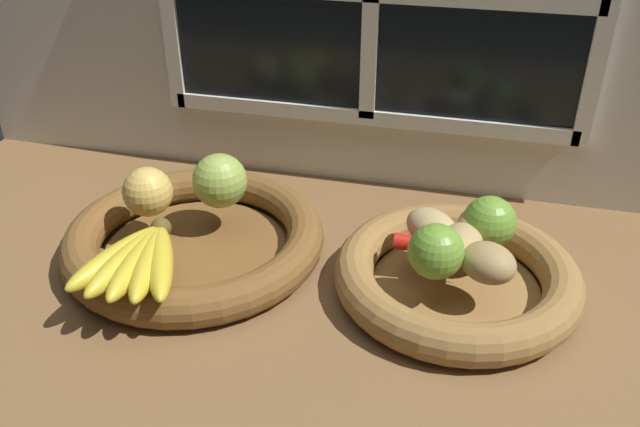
# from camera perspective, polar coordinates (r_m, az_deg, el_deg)

# --- Properties ---
(ground_plane) EXTENTS (1.40, 0.90, 0.03)m
(ground_plane) POSITION_cam_1_polar(r_m,az_deg,el_deg) (0.88, 0.45, -6.58)
(ground_plane) COLOR brown
(back_wall) EXTENTS (1.40, 0.05, 0.55)m
(back_wall) POSITION_cam_1_polar(r_m,az_deg,el_deg) (1.02, 4.66, 17.07)
(back_wall) COLOR silver
(back_wall) RESTS_ON ground_plane
(fruit_bowl_left) EXTENTS (0.36, 0.36, 0.05)m
(fruit_bowl_left) POSITION_cam_1_polar(r_m,az_deg,el_deg) (0.93, -10.80, -2.17)
(fruit_bowl_left) COLOR brown
(fruit_bowl_left) RESTS_ON ground_plane
(fruit_bowl_right) EXTENTS (0.31, 0.31, 0.05)m
(fruit_bowl_right) POSITION_cam_1_polar(r_m,az_deg,el_deg) (0.86, 11.74, -5.34)
(fruit_bowl_right) COLOR olive
(fruit_bowl_right) RESTS_ON ground_plane
(apple_green_back) EXTENTS (0.08, 0.08, 0.08)m
(apple_green_back) POSITION_cam_1_polar(r_m,az_deg,el_deg) (0.93, -8.69, 2.83)
(apple_green_back) COLOR #99B74C
(apple_green_back) RESTS_ON fruit_bowl_left
(apple_golden_left) EXTENTS (0.07, 0.07, 0.07)m
(apple_golden_left) POSITION_cam_1_polar(r_m,az_deg,el_deg) (0.93, -14.72, 1.84)
(apple_golden_left) COLOR #DBB756
(apple_golden_left) RESTS_ON fruit_bowl_left
(banana_bunch_front) EXTENTS (0.14, 0.17, 0.03)m
(banana_bunch_front) POSITION_cam_1_polar(r_m,az_deg,el_deg) (0.83, -15.50, -3.88)
(banana_bunch_front) COLOR gold
(banana_bunch_front) RESTS_ON fruit_bowl_left
(potato_small) EXTENTS (0.09, 0.09, 0.05)m
(potato_small) POSITION_cam_1_polar(r_m,az_deg,el_deg) (0.80, 14.37, -4.16)
(potato_small) COLOR #A38451
(potato_small) RESTS_ON fruit_bowl_right
(potato_back) EXTENTS (0.09, 0.09, 0.05)m
(potato_back) POSITION_cam_1_polar(r_m,az_deg,el_deg) (0.87, 13.71, -0.93)
(potato_back) COLOR #A38451
(potato_back) RESTS_ON fruit_bowl_right
(potato_oblong) EXTENTS (0.09, 0.09, 0.04)m
(potato_oblong) POSITION_cam_1_polar(r_m,az_deg,el_deg) (0.86, 9.67, -1.22)
(potato_oblong) COLOR tan
(potato_oblong) RESTS_ON fruit_bowl_right
(potato_large) EXTENTS (0.06, 0.08, 0.05)m
(potato_large) POSITION_cam_1_polar(r_m,az_deg,el_deg) (0.83, 12.10, -2.58)
(potato_large) COLOR tan
(potato_large) RESTS_ON fruit_bowl_right
(lime_near) EXTENTS (0.07, 0.07, 0.07)m
(lime_near) POSITION_cam_1_polar(r_m,az_deg,el_deg) (0.79, 10.01, -3.26)
(lime_near) COLOR #6B9E33
(lime_near) RESTS_ON fruit_bowl_right
(lime_far) EXTENTS (0.07, 0.07, 0.07)m
(lime_far) POSITION_cam_1_polar(r_m,az_deg,el_deg) (0.86, 14.48, -0.73)
(lime_far) COLOR #6B9E33
(lime_far) RESTS_ON fruit_bowl_right
(chili_pepper) EXTENTS (0.12, 0.02, 0.02)m
(chili_pepper) POSITION_cam_1_polar(r_m,az_deg,el_deg) (0.84, 10.40, -2.92)
(chili_pepper) COLOR red
(chili_pepper) RESTS_ON fruit_bowl_right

